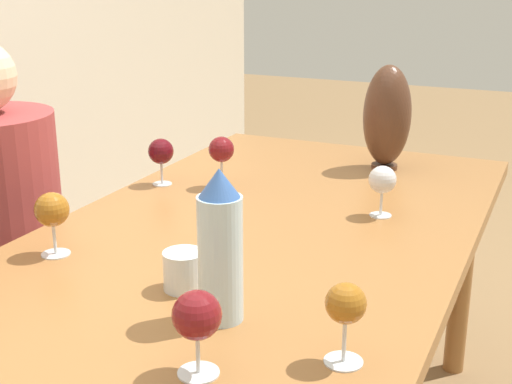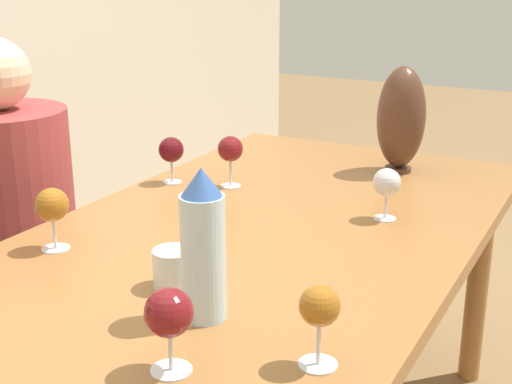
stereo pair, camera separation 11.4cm
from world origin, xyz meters
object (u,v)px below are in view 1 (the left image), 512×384
object	(u,v)px
water_tumbler	(183,270)
wine_glass_6	(161,152)
wine_glass_4	(52,211)
wine_glass_3	(346,306)
wine_glass_1	(197,317)
vase	(387,116)
water_bottle	(220,248)
wine_glass_7	(382,181)
wine_glass_5	(221,151)
person_far	(1,234)

from	to	relation	value
water_tumbler	wine_glass_6	size ratio (longest dim) A/B	0.60
water_tumbler	wine_glass_4	distance (m)	0.35
wine_glass_6	wine_glass_3	bearing A→B (deg)	-132.60
water_tumbler	wine_glass_1	distance (m)	0.32
wine_glass_1	vase	bearing A→B (deg)	1.36
water_tumbler	wine_glass_6	distance (m)	0.71
wine_glass_3	wine_glass_4	bearing A→B (deg)	76.88
water_bottle	water_tumbler	distance (m)	0.18
wine_glass_1	water_bottle	bearing A→B (deg)	15.62
wine_glass_6	wine_glass_7	distance (m)	0.65
wine_glass_4	wine_glass_7	world-z (taller)	wine_glass_4
water_tumbler	wine_glass_5	bearing A→B (deg)	20.35
water_bottle	water_tumbler	size ratio (longest dim) A/B	3.45
wine_glass_4	wine_glass_6	xyz separation A→B (m)	(0.55, 0.06, -0.01)
vase	wine_glass_4	bearing A→B (deg)	153.36
vase	wine_glass_6	size ratio (longest dim) A/B	2.38
wine_glass_1	wine_glass_7	distance (m)	0.84
wine_glass_1	wine_glass_3	world-z (taller)	wine_glass_1
wine_glass_1	person_far	bearing A→B (deg)	59.04
wine_glass_5	water_bottle	bearing A→B (deg)	-153.24
water_tumbler	wine_glass_5	world-z (taller)	wine_glass_5
wine_glass_3	wine_glass_6	world-z (taller)	wine_glass_3
wine_glass_7	wine_glass_3	bearing A→B (deg)	-169.95
wine_glass_5	wine_glass_6	size ratio (longest dim) A/B	1.09
wine_glass_5	wine_glass_1	bearing A→B (deg)	-155.33
wine_glass_7	person_far	size ratio (longest dim) A/B	0.11
person_far	wine_glass_7	bearing A→B (deg)	-75.75
wine_glass_4	wine_glass_5	distance (m)	0.61
wine_glass_1	person_far	distance (m)	1.14
wine_glass_1	wine_glass_4	world-z (taller)	wine_glass_4
wine_glass_5	person_far	distance (m)	0.68
wine_glass_3	person_far	size ratio (longest dim) A/B	0.12
vase	wine_glass_4	size ratio (longest dim) A/B	2.26
water_tumbler	wine_glass_7	xyz separation A→B (m)	(0.58, -0.25, 0.06)
wine_glass_6	person_far	size ratio (longest dim) A/B	0.12
vase	wine_glass_6	world-z (taller)	vase
wine_glass_1	wine_glass_7	bearing A→B (deg)	-4.95
wine_glass_3	wine_glass_7	distance (m)	0.72
wine_glass_4	wine_glass_6	world-z (taller)	wine_glass_4
wine_glass_6	water_bottle	bearing A→B (deg)	-141.37
wine_glass_4	wine_glass_5	bearing A→B (deg)	-10.60
wine_glass_1	person_far	world-z (taller)	person_far
water_bottle	wine_glass_5	size ratio (longest dim) A/B	1.91
wine_glass_1	wine_glass_6	size ratio (longest dim) A/B	1.04
wine_glass_1	wine_glass_7	world-z (taller)	wine_glass_1
vase	wine_glass_5	world-z (taller)	vase
wine_glass_6	wine_glass_7	bearing A→B (deg)	-90.35
water_tumbler	wine_glass_3	world-z (taller)	wine_glass_3
vase	wine_glass_4	distance (m)	1.10
wine_glass_1	wine_glass_5	world-z (taller)	wine_glass_5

